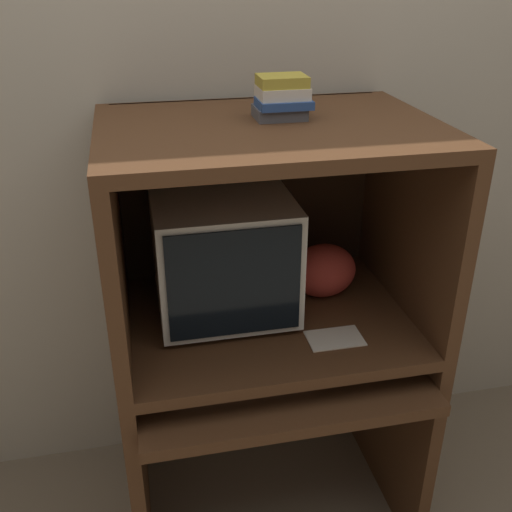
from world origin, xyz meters
TOP-DOWN VIEW (x-y plane):
  - wall_back at (0.00, 0.73)m, footprint 6.00×0.06m
  - desk_base at (0.00, 0.29)m, footprint 0.91×0.73m
  - desk_monitor_shelf at (0.00, 0.33)m, footprint 0.91×0.67m
  - hutch_upper at (0.00, 0.37)m, footprint 0.91×0.67m
  - crt_monitor at (-0.13, 0.41)m, footprint 0.40×0.43m
  - keyboard at (-0.12, 0.15)m, footprint 0.38×0.13m
  - mouse at (0.12, 0.14)m, footprint 0.06×0.04m
  - snack_bag at (0.20, 0.42)m, footprint 0.21×0.16m
  - book_stack at (0.04, 0.38)m, footprint 0.15×0.12m
  - paper_card at (0.16, 0.16)m, footprint 0.16×0.10m

SIDE VIEW (x-z plane):
  - desk_base at x=0.00m, z-range 0.09..0.76m
  - keyboard at x=-0.12m, z-range 0.67..0.70m
  - mouse at x=0.12m, z-range 0.67..0.70m
  - desk_monitor_shelf at x=0.00m, z-range 0.70..0.80m
  - paper_card at x=0.16m, z-range 0.77..0.78m
  - snack_bag at x=0.20m, z-range 0.77..0.95m
  - crt_monitor at x=-0.13m, z-range 0.78..1.15m
  - hutch_upper at x=0.00m, z-range 0.87..1.46m
  - wall_back at x=0.00m, z-range 0.00..2.60m
  - book_stack at x=0.04m, z-range 1.36..1.48m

